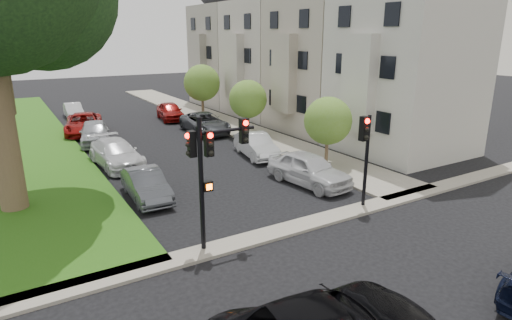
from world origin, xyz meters
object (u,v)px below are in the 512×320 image
small_tree_c (202,83)px  traffic_signal_secondary (365,145)px  small_tree_a (328,121)px  car_parked_0 (309,169)px  small_tree_b (248,99)px  car_parked_2 (205,123)px  car_parked_9 (73,110)px  car_parked_3 (170,111)px  car_parked_7 (95,133)px  car_parked_1 (256,145)px  traffic_signal_main (210,159)px  car_parked_5 (146,185)px  car_parked_6 (116,154)px  car_parked_8 (84,124)px

small_tree_c → traffic_signal_secondary: size_ratio=1.17×
small_tree_a → car_parked_0: 3.73m
small_tree_c → car_parked_0: (-2.67, -18.61, -2.34)m
small_tree_b → small_tree_c: bearing=90.0°
car_parked_0 → car_parked_2: size_ratio=0.87×
car_parked_9 → small_tree_b: bearing=-54.2°
car_parked_3 → car_parked_7: bearing=-135.2°
small_tree_a → car_parked_0: size_ratio=0.84×
car_parked_2 → small_tree_b: bearing=-48.1°
small_tree_b → car_parked_7: bearing=161.9°
car_parked_0 → car_parked_1: 5.68m
small_tree_c → car_parked_9: size_ratio=1.21×
small_tree_a → small_tree_b: size_ratio=0.97×
traffic_signal_main → car_parked_7: traffic_signal_main is taller
car_parked_2 → car_parked_5: (-7.98, -11.08, -0.07)m
car_parked_3 → car_parked_5: 18.86m
car_parked_3 → car_parked_2: bearing=-77.9°
small_tree_c → car_parked_0: small_tree_c is taller
car_parked_9 → car_parked_0: bearing=-72.4°
car_parked_0 → car_parked_5: size_ratio=1.15×
car_parked_3 → traffic_signal_main: bearing=-99.0°
car_parked_3 → car_parked_9: bearing=149.6°
traffic_signal_secondary → car_parked_5: 9.79m
traffic_signal_main → car_parked_9: (-0.12, 28.63, -2.60)m
car_parked_1 → car_parked_2: car_parked_2 is taller
car_parked_6 → car_parked_8: 9.62m
car_parked_5 → car_parked_1: bearing=25.5°
traffic_signal_secondary → car_parked_3: traffic_signal_secondary is taller
car_parked_6 → car_parked_7: car_parked_7 is taller
traffic_signal_main → car_parked_0: traffic_signal_main is taller
small_tree_a → car_parked_9: small_tree_a is taller
car_parked_6 → traffic_signal_secondary: bearing=-61.3°
small_tree_c → car_parked_6: bearing=-133.8°
small_tree_c → car_parked_7: (-10.09, -4.66, -2.34)m
car_parked_9 → traffic_signal_secondary: bearing=-74.2°
car_parked_7 → car_parked_2: bearing=6.0°
traffic_signal_main → traffic_signal_secondary: bearing=-0.3°
car_parked_7 → car_parked_5: bearing=-80.0°
traffic_signal_secondary → car_parked_9: traffic_signal_secondary is taller
small_tree_c → car_parked_9: small_tree_c is taller
car_parked_7 → car_parked_8: car_parked_7 is taller
traffic_signal_main → car_parked_0: bearing=27.0°
traffic_signal_secondary → car_parked_7: (-7.47, 17.53, -2.02)m
small_tree_b → car_parked_6: small_tree_b is taller
small_tree_c → car_parked_3: size_ratio=1.05×
small_tree_c → car_parked_7: bearing=-155.2°
car_parked_2 → traffic_signal_secondary: bearing=-89.0°
car_parked_2 → car_parked_5: bearing=-123.4°
traffic_signal_main → car_parked_3: (6.94, 23.09, -2.48)m
small_tree_a → small_tree_b: (0.00, 8.80, 0.09)m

